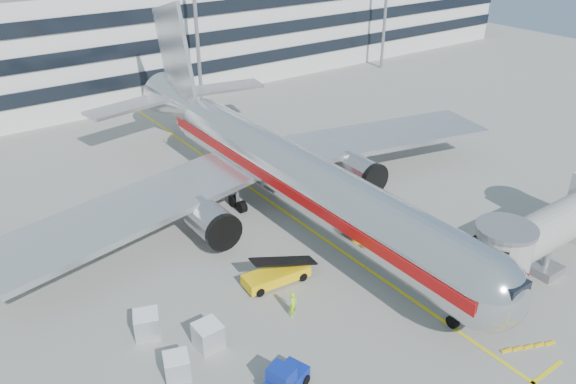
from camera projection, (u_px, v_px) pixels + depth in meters
ground at (369, 270)px, 42.92m from camera, size 180.00×180.00×0.00m
lead_in_line at (292, 217)px, 50.12m from camera, size 0.25×70.00×0.01m
stop_bar at (533, 383)px, 32.84m from camera, size 6.00×0.25×0.01m
main_jet at (281, 167)px, 49.40m from camera, size 50.95×48.70×16.06m
jet_bridge at (567, 222)px, 41.68m from camera, size 17.80×4.50×7.00m
terminal at (97, 35)px, 81.04m from camera, size 150.00×24.25×15.60m
belt_loader at (276, 274)px, 41.18m from camera, size 5.30×2.26×2.50m
baggage_tug at (285, 379)px, 31.98m from camera, size 2.98×2.38×1.97m
cargo_container_left at (208, 335)px, 35.19m from camera, size 1.62×1.62×1.70m
cargo_container_right at (147, 324)px, 36.13m from camera, size 2.04×2.04×1.69m
cargo_container_front at (177, 366)px, 32.95m from camera, size 1.84×1.84×1.55m
ramp_worker at (293, 304)px, 37.74m from camera, size 0.83×0.74×1.92m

